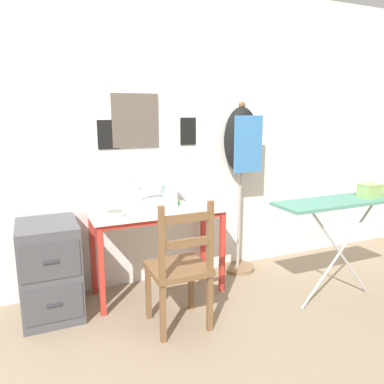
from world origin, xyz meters
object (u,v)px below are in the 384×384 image
(sewing_machine, at_px, (157,193))
(thread_spool_near_machine, at_px, (177,202))
(scissors, at_px, (211,207))
(storage_box, at_px, (370,190))
(fabric_bowl, at_px, (115,214))
(filing_cabinet, at_px, (50,270))
(ironing_board, at_px, (344,206))
(thread_spool_mid_table, at_px, (185,203))
(dress_form, at_px, (241,149))
(wooden_chair, at_px, (180,269))

(sewing_machine, bearing_deg, thread_spool_near_machine, 13.81)
(scissors, xyz_separation_m, storage_box, (1.07, -0.62, 0.17))
(scissors, relative_size, thread_spool_near_machine, 3.09)
(fabric_bowl, relative_size, filing_cabinet, 0.23)
(scissors, xyz_separation_m, ironing_board, (0.84, -0.60, 0.06))
(sewing_machine, relative_size, ironing_board, 0.30)
(fabric_bowl, xyz_separation_m, storage_box, (1.86, -0.64, 0.14))
(sewing_machine, height_order, thread_spool_mid_table, sewing_machine)
(thread_spool_near_machine, distance_m, filing_cabinet, 1.12)
(sewing_machine, distance_m, dress_form, 0.91)
(scissors, xyz_separation_m, thread_spool_near_machine, (-0.23, 0.19, 0.02))
(thread_spool_near_machine, bearing_deg, fabric_bowl, -163.77)
(thread_spool_near_machine, xyz_separation_m, thread_spool_mid_table, (0.05, -0.05, -0.00))
(filing_cabinet, bearing_deg, dress_form, 5.41)
(wooden_chair, bearing_deg, dress_form, 38.24)
(sewing_machine, relative_size, filing_cabinet, 0.48)
(thread_spool_near_machine, relative_size, filing_cabinet, 0.06)
(thread_spool_mid_table, bearing_deg, scissors, -37.11)
(thread_spool_near_machine, relative_size, storage_box, 0.28)
(fabric_bowl, relative_size, ironing_board, 0.14)
(fabric_bowl, distance_m, ironing_board, 1.75)
(fabric_bowl, height_order, thread_spool_mid_table, fabric_bowl)
(wooden_chair, xyz_separation_m, dress_form, (0.88, 0.70, 0.72))
(dress_form, bearing_deg, wooden_chair, -141.76)
(scissors, relative_size, storage_box, 0.85)
(scissors, bearing_deg, fabric_bowl, 178.43)
(fabric_bowl, relative_size, wooden_chair, 0.18)
(thread_spool_mid_table, relative_size, ironing_board, 0.03)
(filing_cabinet, height_order, storage_box, storage_box)
(fabric_bowl, xyz_separation_m, dress_form, (1.22, 0.23, 0.41))
(scissors, distance_m, storage_box, 1.24)
(sewing_machine, height_order, thread_spool_near_machine, sewing_machine)
(filing_cabinet, relative_size, dress_form, 0.45)
(ironing_board, bearing_deg, thread_spool_near_machine, 143.69)
(sewing_machine, xyz_separation_m, scissors, (0.42, -0.14, -0.12))
(wooden_chair, distance_m, ironing_board, 1.35)
(thread_spool_mid_table, relative_size, wooden_chair, 0.04)
(dress_form, relative_size, ironing_board, 1.38)
(dress_form, height_order, storage_box, dress_form)
(fabric_bowl, xyz_separation_m, scissors, (0.80, -0.02, -0.02))
(filing_cabinet, bearing_deg, thread_spool_near_machine, 5.02)
(sewing_machine, bearing_deg, thread_spool_mid_table, -0.63)
(scissors, distance_m, filing_cabinet, 1.33)
(storage_box, bearing_deg, thread_spool_near_machine, 148.05)
(sewing_machine, xyz_separation_m, fabric_bowl, (-0.37, -0.12, -0.10))
(scissors, relative_size, filing_cabinet, 0.20)
(filing_cabinet, distance_m, storage_box, 2.50)
(sewing_machine, distance_m, wooden_chair, 0.71)
(sewing_machine, height_order, scissors, sewing_machine)
(sewing_machine, height_order, fabric_bowl, sewing_machine)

